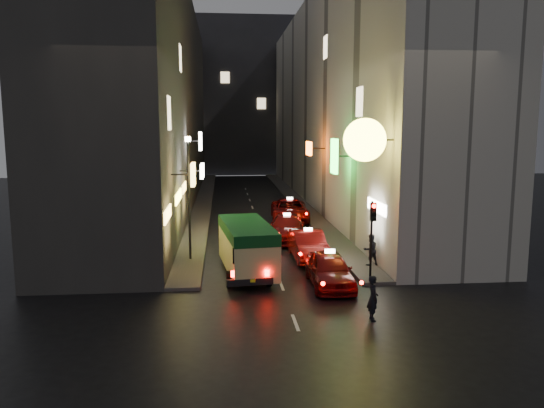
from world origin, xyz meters
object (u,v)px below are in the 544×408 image
object	(u,v)px
minibus	(247,243)
traffic_light	(373,223)
pedestrian_crossing	(373,295)
lamp_post	(189,190)
taxi_near	(330,267)

from	to	relation	value
minibus	traffic_light	world-z (taller)	traffic_light
minibus	traffic_light	bearing A→B (deg)	-18.04
pedestrian_crossing	lamp_post	world-z (taller)	lamp_post
minibus	pedestrian_crossing	bearing A→B (deg)	-55.95
pedestrian_crossing	traffic_light	xyz separation A→B (m)	(1.21, 4.47, 1.76)
taxi_near	traffic_light	world-z (taller)	traffic_light
pedestrian_crossing	lamp_post	distance (m)	11.73
taxi_near	lamp_post	xyz separation A→B (m)	(-6.26, 4.87, 2.86)
traffic_light	lamp_post	xyz separation A→B (m)	(-8.20, 4.53, 1.04)
traffic_light	pedestrian_crossing	bearing A→B (deg)	-105.15
minibus	traffic_light	xyz separation A→B (m)	(5.42, -1.77, 1.14)
taxi_near	lamp_post	bearing A→B (deg)	142.11
minibus	traffic_light	size ratio (longest dim) A/B	1.69
minibus	lamp_post	size ratio (longest dim) A/B	0.95
pedestrian_crossing	lamp_post	bearing A→B (deg)	37.08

